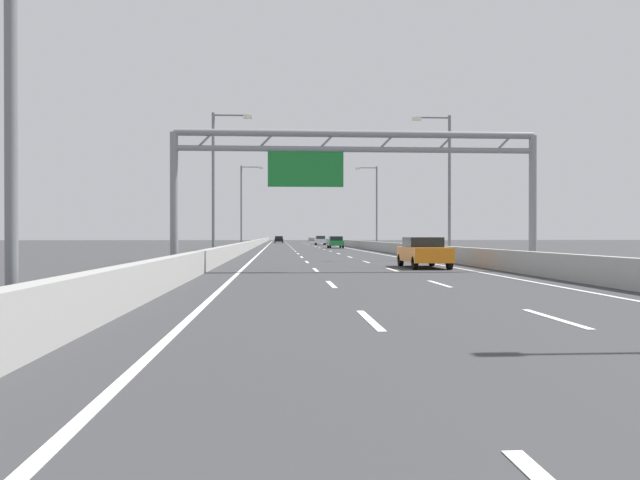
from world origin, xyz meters
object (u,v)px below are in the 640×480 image
at_px(streetlamp_left_mid, 217,177).
at_px(black_car, 279,240).
at_px(streetlamp_left_far, 243,202).
at_px(white_car, 320,240).
at_px(streetlamp_right_far, 375,202).
at_px(streetlamp_right_mid, 446,178).
at_px(orange_car, 424,252).
at_px(green_car, 335,242).
at_px(sign_gantry, 350,164).

height_order(streetlamp_left_mid, black_car, streetlamp_left_mid).
xyz_separation_m(streetlamp_left_mid, black_car, (4.05, 97.14, -4.65)).
bearing_deg(streetlamp_left_far, white_car, 73.23).
xyz_separation_m(streetlamp_left_mid, streetlamp_left_far, (0.00, 31.58, 0.00)).
relative_size(streetlamp_right_far, black_car, 2.30).
height_order(streetlamp_left_mid, streetlamp_right_far, same).
bearing_deg(streetlamp_right_mid, orange_car, -110.62).
height_order(streetlamp_left_mid, white_car, streetlamp_left_mid).
bearing_deg(white_car, orange_car, -89.92).
bearing_deg(white_car, streetlamp_right_mid, -86.77).
bearing_deg(streetlamp_right_mid, streetlamp_left_far, 115.30).
xyz_separation_m(orange_car, green_car, (0.03, 50.49, -0.01)).
bearing_deg(streetlamp_left_mid, streetlamp_left_far, 90.00).
bearing_deg(black_car, green_car, -82.78).
bearing_deg(sign_gantry, streetlamp_left_mid, 119.12).
bearing_deg(streetlamp_left_far, green_car, 38.62).
xyz_separation_m(sign_gantry, streetlamp_left_mid, (-7.17, 12.87, 0.54)).
relative_size(streetlamp_left_mid, streetlamp_right_mid, 1.00).
distance_m(white_car, black_car, 29.64).
bearing_deg(sign_gantry, streetlamp_left_far, 99.16).
bearing_deg(orange_car, black_car, 93.81).
distance_m(orange_car, green_car, 50.49).
bearing_deg(orange_car, streetlamp_right_mid, 69.38).
height_order(black_car, green_car, green_car).
bearing_deg(streetlamp_right_far, black_car, 99.42).
xyz_separation_m(streetlamp_left_far, green_car, (11.22, 8.97, -4.62)).
distance_m(orange_car, black_car, 107.32).
height_order(streetlamp_left_far, green_car, streetlamp_left_far).
xyz_separation_m(streetlamp_right_far, orange_car, (-3.74, -41.52, -4.61)).
relative_size(sign_gantry, green_car, 3.67).
distance_m(streetlamp_right_far, white_car, 37.25).
distance_m(sign_gantry, streetlamp_right_mid, 15.04).
bearing_deg(streetlamp_left_mid, black_car, 87.61).
xyz_separation_m(streetlamp_right_mid, black_car, (-10.88, 97.14, -4.65)).
bearing_deg(streetlamp_right_far, orange_car, -95.15).
bearing_deg(streetlamp_right_mid, green_car, 95.23).
height_order(streetlamp_right_far, orange_car, streetlamp_right_far).
xyz_separation_m(streetlamp_left_far, streetlamp_right_far, (14.93, 0.00, 0.00)).
height_order(white_car, orange_car, white_car).
height_order(sign_gantry, streetlamp_left_mid, streetlamp_left_mid).
relative_size(streetlamp_right_mid, streetlamp_left_far, 1.00).
bearing_deg(sign_gantry, streetlamp_right_mid, 58.90).
distance_m(streetlamp_left_far, orange_car, 43.25).
bearing_deg(orange_car, streetlamp_left_mid, 138.38).
bearing_deg(white_car, black_car, 103.72).
xyz_separation_m(streetlamp_right_far, black_car, (-10.88, 65.56, -4.65)).
distance_m(streetlamp_right_far, black_car, 66.62).
bearing_deg(streetlamp_left_far, streetlamp_right_far, 0.00).
bearing_deg(streetlamp_left_mid, orange_car, -41.62).
bearing_deg(sign_gantry, black_car, 91.62).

